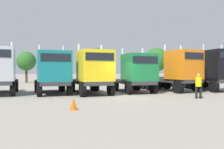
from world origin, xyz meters
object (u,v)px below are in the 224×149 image
at_px(visitor_in_hivis, 199,84).
at_px(traffic_cone_far, 73,104).
at_px(semi_truck_green, 136,73).
at_px(semi_truck_black, 217,70).
at_px(semi_truck_yellow, 93,72).
at_px(semi_truck_orange, 178,70).
at_px(semi_truck_teal, 53,72).

xyz_separation_m(visitor_in_hivis, traffic_cone_far, (-8.42, -3.06, -0.67)).
bearing_deg(semi_truck_green, semi_truck_black, 84.03).
xyz_separation_m(semi_truck_green, traffic_cone_far, (-5.34, -7.58, -1.41)).
bearing_deg(semi_truck_green, semi_truck_yellow, -86.57).
xyz_separation_m(semi_truck_orange, traffic_cone_far, (-9.32, -7.95, -1.58)).
bearing_deg(traffic_cone_far, semi_truck_orange, 40.47).
bearing_deg(semi_truck_orange, semi_truck_teal, -104.58).
bearing_deg(semi_truck_orange, semi_truck_black, 69.83).
relative_size(semi_truck_green, visitor_in_hivis, 3.50).
relative_size(semi_truck_yellow, traffic_cone_far, 10.73).
relative_size(semi_truck_yellow, semi_truck_orange, 1.00).
height_order(semi_truck_teal, visitor_in_hivis, semi_truck_teal).
xyz_separation_m(semi_truck_green, semi_truck_black, (7.72, 0.19, 0.22)).
xyz_separation_m(semi_truck_orange, visitor_in_hivis, (-0.90, -4.90, -0.91)).
bearing_deg(semi_truck_teal, visitor_in_hivis, 55.80).
bearing_deg(semi_truck_green, semi_truck_orange, 88.03).
relative_size(semi_truck_yellow, semi_truck_green, 1.13).
distance_m(semi_truck_yellow, semi_truck_green, 3.84).
distance_m(semi_truck_green, semi_truck_orange, 4.01).
bearing_deg(semi_truck_black, semi_truck_yellow, -87.03).
relative_size(semi_truck_teal, semi_truck_green, 1.06).
relative_size(semi_truck_green, semi_truck_orange, 0.89).
distance_m(semi_truck_orange, semi_truck_black, 3.74).
height_order(semi_truck_yellow, visitor_in_hivis, semi_truck_yellow).
height_order(semi_truck_orange, visitor_in_hivis, semi_truck_orange).
relative_size(semi_truck_teal, semi_truck_black, 1.03).
bearing_deg(semi_truck_orange, semi_truck_yellow, -99.23).
bearing_deg(traffic_cone_far, visitor_in_hivis, 19.95).
distance_m(semi_truck_teal, semi_truck_yellow, 3.12).
bearing_deg(visitor_in_hivis, semi_truck_teal, -102.09).
xyz_separation_m(semi_truck_yellow, semi_truck_orange, (7.75, 1.10, 0.10)).
bearing_deg(semi_truck_orange, traffic_cone_far, -66.82).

